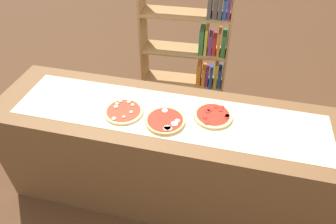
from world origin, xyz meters
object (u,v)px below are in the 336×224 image
at_px(pizza_pepperoni_2, 213,115).
at_px(bookshelf, 197,54).
at_px(pizza_mozzarella_1, 165,121).
at_px(pizza_mushroom_0, 124,111).

xyz_separation_m(pizza_pepperoni_2, bookshelf, (-0.28, 1.09, -0.17)).
relative_size(pizza_mozzarella_1, pizza_pepperoni_2, 0.99).
distance_m(pizza_mozzarella_1, bookshelf, 1.23).
bearing_deg(pizza_mozzarella_1, pizza_mushroom_0, 174.11).
bearing_deg(pizza_pepperoni_2, pizza_mozzarella_1, -156.58).
bearing_deg(pizza_mushroom_0, pizza_pepperoni_2, 9.31).
distance_m(pizza_pepperoni_2, bookshelf, 1.14).
relative_size(pizza_mushroom_0, pizza_mozzarella_1, 1.04).
height_order(pizza_mozzarella_1, pizza_pepperoni_2, pizza_mozzarella_1).
distance_m(pizza_mozzarella_1, pizza_pepperoni_2, 0.33).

